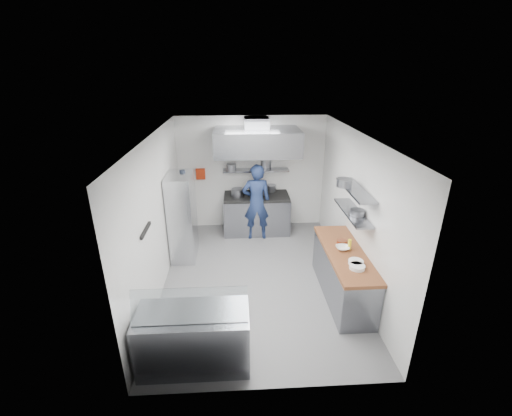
{
  "coord_description": "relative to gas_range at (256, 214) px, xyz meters",
  "views": [
    {
      "loc": [
        -0.37,
        -5.67,
        3.87
      ],
      "look_at": [
        0.0,
        0.6,
        1.25
      ],
      "focal_mm": 24.0,
      "sensor_mm": 36.0,
      "label": 1
    }
  ],
  "objects": [
    {
      "name": "over_range_shelf",
      "position": [
        0.0,
        0.24,
        1.07
      ],
      "size": [
        1.6,
        0.3,
        0.04
      ],
      "primitive_type": "cube",
      "color": "gray",
      "rests_on": "wall_back"
    },
    {
      "name": "ceiling",
      "position": [
        -0.1,
        -2.1,
        2.35
      ],
      "size": [
        5.0,
        5.0,
        0.0
      ],
      "primitive_type": "plane",
      "rotation": [
        3.14,
        0.0,
        0.0
      ],
      "color": "silver",
      "rests_on": "wall_back"
    },
    {
      "name": "cooktop",
      "position": [
        0.0,
        0.0,
        0.48
      ],
      "size": [
        1.57,
        0.78,
        0.06
      ],
      "primitive_type": "cube",
      "color": "black",
      "rests_on": "gas_range"
    },
    {
      "name": "plate_stack_a",
      "position": [
        1.4,
        -3.24,
        0.48
      ],
      "size": [
        0.25,
        0.25,
        0.06
      ],
      "primitive_type": "cylinder",
      "color": "white",
      "rests_on": "prep_counter_top"
    },
    {
      "name": "extractor_hood",
      "position": [
        0.0,
        -0.18,
        1.85
      ],
      "size": [
        1.9,
        1.15,
        0.55
      ],
      "primitive_type": "cube",
      "color": "gray",
      "rests_on": "wall_back"
    },
    {
      "name": "stock_pot_mid",
      "position": [
        0.12,
        0.11,
        0.63
      ],
      "size": [
        0.33,
        0.33,
        0.24
      ],
      "primitive_type": "cylinder",
      "color": "slate",
      "rests_on": "cooktop"
    },
    {
      "name": "squeeze_bottle",
      "position": [
        1.47,
        -2.62,
        0.54
      ],
      "size": [
        0.06,
        0.06,
        0.18
      ],
      "primitive_type": "cylinder",
      "color": "yellow",
      "rests_on": "prep_counter_top"
    },
    {
      "name": "chef",
      "position": [
        -0.02,
        -0.36,
        0.47
      ],
      "size": [
        0.68,
        0.45,
        1.83
      ],
      "primitive_type": "imported",
      "rotation": [
        0.0,
        0.0,
        3.16
      ],
      "color": "#19274D",
      "rests_on": "floor"
    },
    {
      "name": "wall_shelf_lower",
      "position": [
        1.54,
        -2.4,
        1.05
      ],
      "size": [
        0.3,
        1.3,
        0.04
      ],
      "primitive_type": "cube",
      "color": "gray",
      "rests_on": "wall_right"
    },
    {
      "name": "wall_back",
      "position": [
        -0.1,
        0.4,
        0.95
      ],
      "size": [
        3.6,
        2.8,
        0.02
      ],
      "primitive_type": "cube",
      "rotation": [
        1.57,
        0.0,
        0.0
      ],
      "color": "white",
      "rests_on": "floor"
    },
    {
      "name": "floor",
      "position": [
        -0.1,
        -2.1,
        -0.45
      ],
      "size": [
        5.0,
        5.0,
        0.0
      ],
      "primitive_type": "plane",
      "color": "#57575A",
      "rests_on": "ground"
    },
    {
      "name": "mixing_bowl",
      "position": [
        1.35,
        -2.63,
        0.48
      ],
      "size": [
        0.23,
        0.23,
        0.06
      ],
      "primitive_type": "imported",
      "rotation": [
        0.0,
        0.0,
        -0.01
      ],
      "color": "white",
      "rests_on": "prep_counter_top"
    },
    {
      "name": "gas_range",
      "position": [
        0.0,
        0.0,
        0.0
      ],
      "size": [
        1.6,
        0.8,
        0.9
      ],
      "primitive_type": "cube",
      "color": "gray",
      "rests_on": "floor"
    },
    {
      "name": "rack_bin_a",
      "position": [
        -1.63,
        -1.1,
        0.35
      ],
      "size": [
        0.18,
        0.22,
        0.2
      ],
      "primitive_type": "cube",
      "color": "white",
      "rests_on": "wire_rack"
    },
    {
      "name": "shelf_pot_c",
      "position": [
        1.56,
        -2.56,
        1.12
      ],
      "size": [
        0.24,
        0.24,
        0.1
      ],
      "primitive_type": "cylinder",
      "color": "slate",
      "rests_on": "wall_shelf_lower"
    },
    {
      "name": "copper_pan",
      "position": [
        1.4,
        -2.41,
        0.48
      ],
      "size": [
        0.18,
        0.18,
        0.06
      ],
      "primitive_type": "cylinder",
      "color": "#B75833",
      "rests_on": "prep_counter_top"
    },
    {
      "name": "wall_left",
      "position": [
        -1.9,
        -2.1,
        0.95
      ],
      "size": [
        2.8,
        5.0,
        0.02
      ],
      "primitive_type": "cube",
      "rotation": [
        1.57,
        0.0,
        1.57
      ],
      "color": "white",
      "rests_on": "floor"
    },
    {
      "name": "shelf_pot_a",
      "position": [
        -0.6,
        0.11,
        1.18
      ],
      "size": [
        0.23,
        0.23,
        0.18
      ],
      "primitive_type": "cylinder",
      "color": "slate",
      "rests_on": "over_range_shelf"
    },
    {
      "name": "shelf_pot_b",
      "position": [
        0.26,
        0.47,
        1.2
      ],
      "size": [
        0.29,
        0.29,
        0.22
      ],
      "primitive_type": "cylinder",
      "color": "slate",
      "rests_on": "over_range_shelf"
    },
    {
      "name": "shelf_pot_d",
      "position": [
        1.38,
        -2.28,
        1.56
      ],
      "size": [
        0.26,
        0.26,
        0.14
      ],
      "primitive_type": "cylinder",
      "color": "slate",
      "rests_on": "wall_shelf_upper"
    },
    {
      "name": "wire_rack",
      "position": [
        -1.63,
        -1.11,
        0.48
      ],
      "size": [
        0.5,
        0.9,
        1.85
      ],
      "primitive_type": "cube",
      "color": "silver",
      "rests_on": "floor"
    },
    {
      "name": "red_firebox",
      "position": [
        -1.35,
        0.34,
        0.97
      ],
      "size": [
        0.22,
        0.1,
        0.26
      ],
      "primitive_type": "cube",
      "color": "#A7270D",
      "rests_on": "wall_back"
    },
    {
      "name": "rack_jar",
      "position": [
        -1.58,
        -0.94,
        1.35
      ],
      "size": [
        0.12,
        0.12,
        0.18
      ],
      "primitive_type": "cylinder",
      "color": "black",
      "rests_on": "wire_rack"
    },
    {
      "name": "wall_front",
      "position": [
        -0.1,
        -4.6,
        0.95
      ],
      "size": [
        3.6,
        2.8,
        0.02
      ],
      "primitive_type": "cube",
      "rotation": [
        -1.57,
        0.0,
        0.0
      ],
      "color": "white",
      "rests_on": "floor"
    },
    {
      "name": "knife_strip",
      "position": [
        -1.88,
        -3.0,
        1.1
      ],
      "size": [
        0.04,
        0.55,
        0.05
      ],
      "primitive_type": "cube",
      "color": "black",
      "rests_on": "wall_left"
    },
    {
      "name": "wall_right",
      "position": [
        1.7,
        -2.1,
        0.95
      ],
      "size": [
        2.8,
        5.0,
        0.02
      ],
      "primitive_type": "cube",
      "rotation": [
        1.57,
        0.0,
        -1.57
      ],
      "color": "white",
      "rests_on": "floor"
    },
    {
      "name": "rack_bin_b",
      "position": [
        -1.63,
        -0.78,
        0.85
      ],
      "size": [
        0.13,
        0.17,
        0.15
      ],
      "primitive_type": "cube",
      "color": "yellow",
      "rests_on": "wire_rack"
    },
    {
      "name": "hood_duct",
      "position": [
        0.0,
        0.05,
        2.23
      ],
      "size": [
        0.55,
        0.55,
        0.24
      ],
      "primitive_type": "cube",
      "color": "slate",
      "rests_on": "extractor_hood"
    },
    {
      "name": "wall_shelf_upper",
      "position": [
        1.54,
        -2.4,
        1.47
      ],
      "size": [
        0.3,
        1.3,
        0.04
      ],
      "primitive_type": "cube",
      "color": "gray",
      "rests_on": "wall_right"
    },
    {
      "name": "prep_counter_top",
      "position": [
        1.38,
        -2.7,
        0.42
      ],
      "size": [
        0.65,
        2.04,
        0.06
      ],
      "primitive_type": "cube",
      "color": "brown",
      "rests_on": "prep_counter_base"
    },
    {
      "name": "display_case",
      "position": [
        -1.1,
        -4.1,
        -0.03
      ],
      "size": [
        1.5,
        0.7,
        0.85
      ],
      "primitive_type": "cube",
      "color": "gray",
      "rests_on": "floor"
    },
    {
      "name": "plate_stack_b",
      "position": [
        1.42,
        -3.11,
        0.48
      ],
      "size": [
        0.24,
        0.24,
        0.06
      ],
      "primitive_type": "cylinder",
      "color": "white",
      "rests_on": "prep_counter_top"
    },
    {
      "name": "stock_pot_right",
      "position": [
        0.38,
        0.28,
        0.59
      ],
      "size": [
        0.25,
        0.25,
        0.16
      ],
      "primitive_type": "cylinder",
      "color": "slate",
      "rests_on": "cooktop"
    },
    {
      "name": "display_glass",
      "position": [
        -1.1,
        -4.22,
        0.62
      ],
      "size": [
        1.47,
        0.19,
        0.42
      ],
      "primitive_type": "cube",
      "rotation": [
        -0.38,
        0.0,
        0.0
      ],
      "color": "silver",
      "rests_on": "display_case"
    },
    {
      "name": "prep_counter_base",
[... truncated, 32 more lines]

